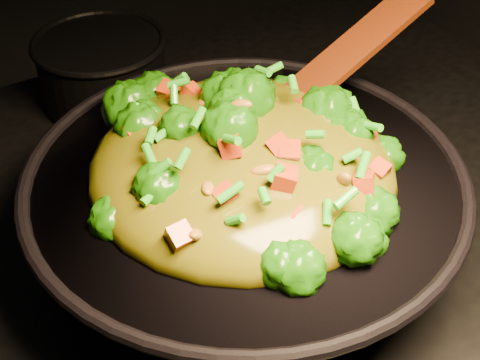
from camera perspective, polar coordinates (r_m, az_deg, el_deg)
wok at (r=0.76m, az=0.40°, el=-3.31°), size 0.57×0.57×0.13m
stir_fry at (r=0.69m, az=0.22°, el=4.30°), size 0.43×0.43×0.11m
spatula at (r=0.79m, az=7.02°, el=8.83°), size 0.30×0.07×0.13m
back_pot at (r=1.06m, az=-11.62°, el=9.11°), size 0.24×0.24×0.11m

